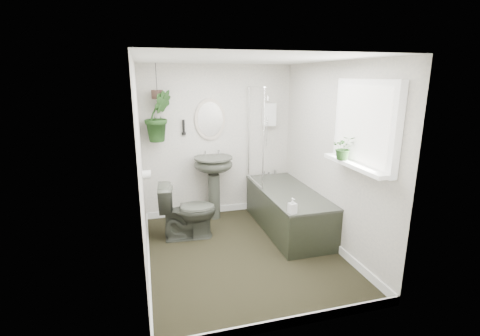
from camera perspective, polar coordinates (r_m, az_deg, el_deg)
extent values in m
cube|color=black|center=(4.46, 0.53, -13.76)|extent=(2.30, 2.80, 0.02)
cube|color=white|center=(3.92, 0.62, 17.52)|extent=(2.30, 2.80, 0.02)
cube|color=beige|center=(5.38, -3.61, 4.35)|extent=(2.30, 0.02, 2.30)
cube|color=beige|center=(2.77, 8.72, -5.99)|extent=(2.30, 0.02, 2.30)
cube|color=beige|center=(3.89, -16.08, -0.30)|extent=(0.02, 2.80, 2.30)
cube|color=beige|center=(4.49, 14.94, 1.78)|extent=(0.02, 2.80, 2.30)
cube|color=white|center=(4.44, 0.53, -13.08)|extent=(2.30, 2.80, 0.10)
cube|color=white|center=(5.47, 4.79, 8.75)|extent=(0.20, 0.10, 0.35)
ellipsoid|color=beige|center=(5.26, -4.92, 7.95)|extent=(0.46, 0.03, 0.62)
cylinder|color=black|center=(5.21, -9.23, 6.63)|extent=(0.04, 0.04, 0.22)
cylinder|color=white|center=(4.63, -15.11, -1.05)|extent=(0.11, 0.11, 0.11)
cube|color=white|center=(3.79, 19.85, 6.74)|extent=(0.08, 1.00, 0.90)
cube|color=white|center=(3.83, 18.44, 0.51)|extent=(0.18, 1.00, 0.04)
cube|color=white|center=(3.76, 19.28, 6.74)|extent=(0.01, 0.86, 0.76)
imported|color=#373B32|center=(4.74, -8.58, -6.95)|extent=(0.78, 0.47, 0.76)
imported|color=black|center=(3.90, 16.65, 3.22)|extent=(0.30, 0.28, 0.26)
imported|color=black|center=(5.05, -13.23, 8.29)|extent=(0.46, 0.40, 0.72)
imported|color=black|center=(4.09, 8.61, -6.15)|extent=(0.10, 0.10, 0.18)
cylinder|color=#3D2A22|center=(5.02, -13.43, 11.66)|extent=(0.16, 0.16, 0.12)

